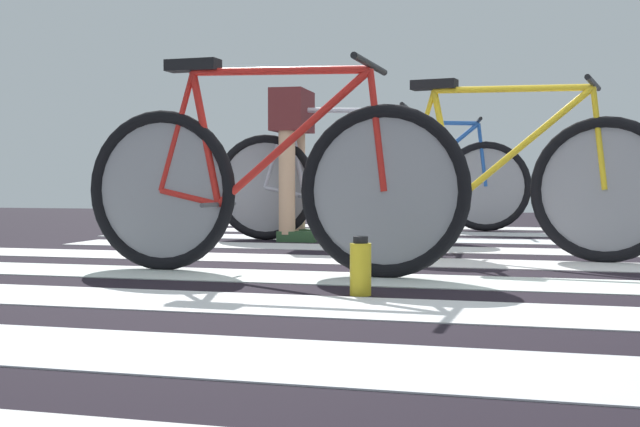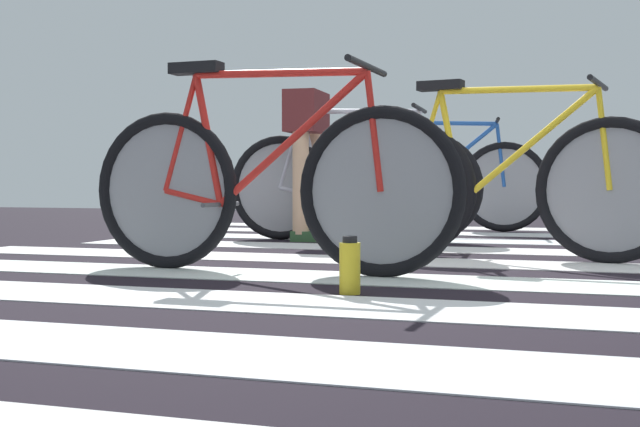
{
  "view_description": "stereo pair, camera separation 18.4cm",
  "coord_description": "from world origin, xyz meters",
  "px_view_note": "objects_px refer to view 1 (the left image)",
  "views": [
    {
      "loc": [
        0.4,
        -3.79,
        0.42
      ],
      "look_at": [
        -0.51,
        -0.31,
        0.28
      ],
      "focal_mm": 46.31,
      "sensor_mm": 36.0,
      "label": 1
    },
    {
      "loc": [
        0.59,
        -3.79,
        0.42
      ],
      "look_at": [
        -0.51,
        -0.31,
        0.28
      ],
      "focal_mm": 46.31,
      "sensor_mm": 36.0,
      "label": 2
    }
  ],
  "objects_px": {
    "bicycle_2_of_4": "(499,184)",
    "water_bottle": "(361,268)",
    "bicycle_3_of_4": "(338,183)",
    "cyclist_3_of_4": "(293,143)",
    "bicycle_1_of_4": "(267,184)",
    "bicycle_4_of_4": "(421,183)"
  },
  "relations": [
    {
      "from": "bicycle_2_of_4",
      "to": "bicycle_3_of_4",
      "type": "xyz_separation_m",
      "value": [
        -1.09,
        1.02,
        0.0
      ]
    },
    {
      "from": "bicycle_2_of_4",
      "to": "water_bottle",
      "type": "distance_m",
      "value": 1.59
    },
    {
      "from": "cyclist_3_of_4",
      "to": "bicycle_4_of_4",
      "type": "bearing_deg",
      "value": 59.54
    },
    {
      "from": "bicycle_2_of_4",
      "to": "bicycle_3_of_4",
      "type": "bearing_deg",
      "value": 146.09
    },
    {
      "from": "bicycle_1_of_4",
      "to": "cyclist_3_of_4",
      "type": "height_order",
      "value": "cyclist_3_of_4"
    },
    {
      "from": "water_bottle",
      "to": "bicycle_4_of_4",
      "type": "bearing_deg",
      "value": 94.52
    },
    {
      "from": "bicycle_3_of_4",
      "to": "water_bottle",
      "type": "distance_m",
      "value": 2.63
    },
    {
      "from": "cyclist_3_of_4",
      "to": "water_bottle",
      "type": "bearing_deg",
      "value": -70.66
    },
    {
      "from": "bicycle_1_of_4",
      "to": "bicycle_2_of_4",
      "type": "relative_size",
      "value": 1.01
    },
    {
      "from": "bicycle_1_of_4",
      "to": "bicycle_4_of_4",
      "type": "relative_size",
      "value": 1.0
    },
    {
      "from": "bicycle_3_of_4",
      "to": "bicycle_4_of_4",
      "type": "height_order",
      "value": "same"
    },
    {
      "from": "cyclist_3_of_4",
      "to": "bicycle_4_of_4",
      "type": "xyz_separation_m",
      "value": [
        0.69,
        1.28,
        -0.27
      ]
    },
    {
      "from": "bicycle_1_of_4",
      "to": "bicycle_3_of_4",
      "type": "relative_size",
      "value": 1.0
    },
    {
      "from": "cyclist_3_of_4",
      "to": "water_bottle",
      "type": "height_order",
      "value": "cyclist_3_of_4"
    },
    {
      "from": "bicycle_4_of_4",
      "to": "water_bottle",
      "type": "bearing_deg",
      "value": -92.73
    },
    {
      "from": "bicycle_3_of_4",
      "to": "cyclist_3_of_4",
      "type": "xyz_separation_m",
      "value": [
        -0.31,
        -0.01,
        0.27
      ]
    },
    {
      "from": "bicycle_1_of_4",
      "to": "cyclist_3_of_4",
      "type": "distance_m",
      "value": 2.04
    },
    {
      "from": "cyclist_3_of_4",
      "to": "water_bottle",
      "type": "relative_size",
      "value": 4.88
    },
    {
      "from": "bicycle_3_of_4",
      "to": "water_bottle",
      "type": "bearing_deg",
      "value": -77.08
    },
    {
      "from": "bicycle_1_of_4",
      "to": "bicycle_4_of_4",
      "type": "xyz_separation_m",
      "value": [
        0.22,
        3.25,
        0.0
      ]
    },
    {
      "from": "bicycle_4_of_4",
      "to": "bicycle_3_of_4",
      "type": "bearing_deg",
      "value": -113.91
    },
    {
      "from": "bicycle_3_of_4",
      "to": "bicycle_2_of_4",
      "type": "bearing_deg",
      "value": -45.34
    }
  ]
}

